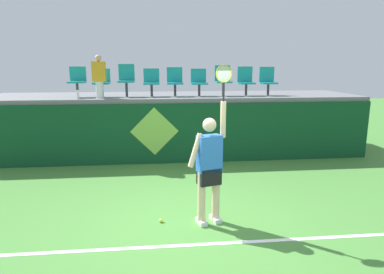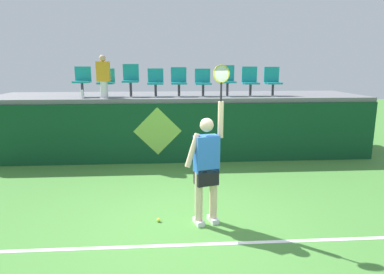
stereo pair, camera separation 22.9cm
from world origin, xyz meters
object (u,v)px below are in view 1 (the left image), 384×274
at_px(stadium_chair_1, 102,81).
at_px(stadium_chair_3, 152,81).
at_px(tennis_ball, 161,221).
at_px(stadium_chair_8, 268,80).
at_px(stadium_chair_5, 199,81).
at_px(stadium_chair_6, 223,79).
at_px(water_bottle, 78,95).
at_px(stadium_chair_7, 246,80).
at_px(stadium_chair_0, 77,80).
at_px(spectator_0, 99,76).
at_px(stadium_chair_2, 126,78).
at_px(stadium_chair_4, 175,80).
at_px(tennis_player, 209,165).

distance_m(stadium_chair_1, stadium_chair_3, 1.36).
xyz_separation_m(tennis_ball, stadium_chair_8, (3.19, 4.36, 2.13)).
bearing_deg(stadium_chair_5, stadium_chair_3, -179.98).
bearing_deg(stadium_chair_8, stadium_chair_6, 180.00).
bearing_deg(water_bottle, stadium_chair_7, 7.37).
bearing_deg(tennis_ball, stadium_chair_3, 92.03).
relative_size(stadium_chair_0, stadium_chair_7, 1.00).
distance_m(stadium_chair_3, stadium_chair_7, 2.69).
bearing_deg(spectator_0, water_bottle, -160.18).
xyz_separation_m(stadium_chair_2, stadium_chair_4, (1.34, -0.00, -0.06)).
bearing_deg(stadium_chair_5, stadium_chair_2, 179.85).
height_order(water_bottle, stadium_chair_3, stadium_chair_3).
relative_size(water_bottle, stadium_chair_2, 0.26).
xyz_separation_m(water_bottle, stadium_chair_0, (-0.12, 0.59, 0.36)).
distance_m(tennis_ball, stadium_chair_8, 5.81).
relative_size(stadium_chair_6, stadium_chair_8, 1.06).
xyz_separation_m(tennis_ball, stadium_chair_7, (2.54, 4.37, 2.13)).
xyz_separation_m(stadium_chair_2, stadium_chair_6, (2.71, -0.00, -0.02)).
distance_m(stadium_chair_5, stadium_chair_7, 1.36).
bearing_deg(stadium_chair_6, water_bottle, -171.41).
relative_size(tennis_ball, stadium_chair_5, 0.09).
bearing_deg(spectator_0, stadium_chair_2, 30.71).
height_order(tennis_ball, stadium_chair_1, stadium_chair_1).
distance_m(stadium_chair_6, stadium_chair_8, 1.32).
relative_size(stadium_chair_1, stadium_chair_5, 1.01).
bearing_deg(stadium_chair_6, stadium_chair_8, -0.00).
height_order(tennis_ball, stadium_chair_6, stadium_chair_6).
relative_size(tennis_ball, stadium_chair_6, 0.08).
height_order(tennis_player, stadium_chair_0, tennis_player).
relative_size(stadium_chair_1, stadium_chair_6, 0.89).
bearing_deg(spectator_0, stadium_chair_6, 6.73).
relative_size(water_bottle, spectator_0, 0.20).
height_order(stadium_chair_0, stadium_chair_4, stadium_chair_0).
bearing_deg(spectator_0, stadium_chair_3, 16.14).
xyz_separation_m(stadium_chair_4, stadium_chair_8, (2.69, 0.00, 0.00)).
bearing_deg(water_bottle, stadium_chair_6, 8.59).
bearing_deg(stadium_chair_0, tennis_ball, -63.57).
bearing_deg(stadium_chair_0, stadium_chair_4, 0.09).
height_order(tennis_player, spectator_0, spectator_0).
bearing_deg(water_bottle, tennis_ball, -61.47).
height_order(stadium_chair_6, spectator_0, spectator_0).
bearing_deg(stadium_chair_3, tennis_ball, -87.97).
distance_m(stadium_chair_1, stadium_chair_7, 4.05).
xyz_separation_m(water_bottle, stadium_chair_8, (5.24, 0.59, 0.32)).
distance_m(stadium_chair_6, stadium_chair_7, 0.67).
relative_size(stadium_chair_7, spectator_0, 0.73).
bearing_deg(stadium_chair_2, water_bottle, -153.87).
relative_size(stadium_chair_8, spectator_0, 0.72).
xyz_separation_m(tennis_ball, water_bottle, (-2.05, 3.77, 1.80)).
relative_size(water_bottle, stadium_chair_4, 0.29).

